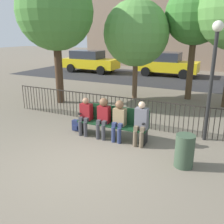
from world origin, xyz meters
The scene contains 16 objects.
ground_plane centered at (0.00, 0.00, 0.00)m, with size 80.00×80.00×0.00m, color #706656.
park_bench centered at (0.00, 1.81, 0.50)m, with size 2.09×0.45×0.92m.
seated_person_0 centered at (-0.85, 1.67, 0.63)m, with size 0.34×0.39×1.13m.
seated_person_1 centered at (-0.25, 1.68, 0.68)m, with size 0.34×0.39×1.18m.
seated_person_2 centered at (0.24, 1.67, 0.67)m, with size 0.34×0.39×1.17m.
seated_person_3 centered at (0.88, 1.68, 0.67)m, with size 0.34×0.39×1.21m.
backpack centered at (-1.27, 1.79, 0.16)m, with size 0.25×0.20×0.33m.
fence_railing centered at (-0.02, 2.89, 0.56)m, with size 9.01×0.03×0.95m.
tree_0 centered at (1.20, 7.31, 3.64)m, with size 2.54×2.54×4.94m.
tree_2 centered at (-3.75, 4.29, 3.71)m, with size 3.06×3.06×5.27m.
tree_3 centered at (-1.05, 6.31, 2.89)m, with size 2.83×2.83×4.31m.
lamp_post centered at (2.43, 2.78, 2.17)m, with size 0.28×0.28×3.23m.
street_surface centered at (0.00, 12.00, 0.00)m, with size 24.00×6.00×0.01m.
parked_car_1 centered at (-1.35, 13.32, 0.84)m, with size 4.20×1.94×1.62m.
parked_car_2 centered at (-7.08, 12.53, 0.84)m, with size 4.20×1.94×1.62m.
trash_bin centered at (2.17, 1.00, 0.39)m, with size 0.43×0.43×0.77m.
Camera 1 is at (2.90, -4.30, 2.94)m, focal length 40.00 mm.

